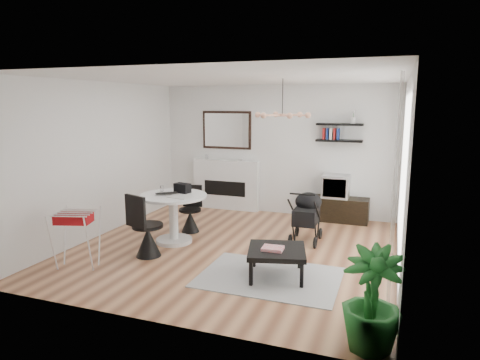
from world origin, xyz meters
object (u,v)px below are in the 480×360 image
(stroller, at_px, (307,218))
(potted_plant, at_px, (372,299))
(fireplace, at_px, (226,179))
(drying_rack, at_px, (76,238))
(tv_console, at_px, (336,209))
(crt_tv, at_px, (336,186))
(coffee_table, at_px, (277,252))
(dining_table, at_px, (173,211))

(stroller, bearing_deg, potted_plant, -68.35)
(stroller, bearing_deg, fireplace, 142.56)
(drying_rack, bearing_deg, fireplace, 62.89)
(tv_console, bearing_deg, fireplace, 176.31)
(crt_tv, bearing_deg, coffee_table, -96.46)
(fireplace, height_order, coffee_table, fireplace)
(dining_table, xyz_separation_m, stroller, (2.10, 0.84, -0.15))
(crt_tv, height_order, drying_rack, crt_tv)
(tv_console, height_order, potted_plant, potted_plant)
(crt_tv, xyz_separation_m, coffee_table, (-0.36, -3.14, -0.35))
(tv_console, bearing_deg, dining_table, -136.12)
(coffee_table, distance_m, potted_plant, 1.88)
(coffee_table, bearing_deg, potted_plant, -46.39)
(drying_rack, height_order, potted_plant, potted_plant)
(tv_console, relative_size, coffee_table, 1.38)
(fireplace, bearing_deg, coffee_table, -58.05)
(fireplace, relative_size, tv_console, 1.69)
(crt_tv, height_order, coffee_table, crt_tv)
(potted_plant, bearing_deg, dining_table, 146.50)
(crt_tv, relative_size, potted_plant, 0.51)
(dining_table, xyz_separation_m, coffee_table, (2.02, -0.84, -0.19))
(dining_table, distance_m, stroller, 2.26)
(dining_table, xyz_separation_m, drying_rack, (-0.75, -1.48, -0.11))
(crt_tv, bearing_deg, potted_plant, -78.22)
(fireplace, relative_size, coffee_table, 2.34)
(potted_plant, bearing_deg, drying_rack, 169.98)
(tv_console, distance_m, stroller, 1.50)
(dining_table, relative_size, drying_rack, 1.36)
(dining_table, bearing_deg, tv_console, 43.88)
(stroller, bearing_deg, coffee_table, -92.65)
(tv_console, height_order, stroller, stroller)
(stroller, bearing_deg, dining_table, -158.29)
(dining_table, bearing_deg, coffee_table, -22.50)
(dining_table, distance_m, potted_plant, 3.98)
(fireplace, xyz_separation_m, coffee_table, (2.06, -3.30, -0.33))
(fireplace, distance_m, crt_tv, 2.42)
(stroller, distance_m, potted_plant, 3.28)
(fireplace, height_order, stroller, fireplace)
(coffee_table, bearing_deg, fireplace, 121.95)
(crt_tv, relative_size, stroller, 0.56)
(stroller, bearing_deg, tv_console, 78.14)
(crt_tv, xyz_separation_m, potted_plant, (0.94, -4.50, -0.20))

